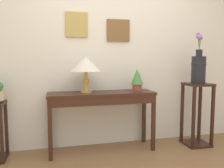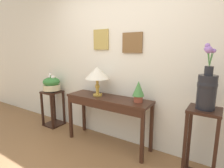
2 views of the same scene
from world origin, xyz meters
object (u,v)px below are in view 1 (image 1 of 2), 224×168
table_lamp (86,65)px  pedestal_stand_right (197,114)px  console_table (102,101)px  potted_plant_on_console (137,79)px  flower_vase_tall_right (199,66)px

table_lamp → pedestal_stand_right: table_lamp is taller
table_lamp → console_table: bearing=-6.9°
potted_plant_on_console → table_lamp: bearing=-177.9°
table_lamp → potted_plant_on_console: size_ratio=1.55×
console_table → potted_plant_on_console: (0.49, 0.05, 0.27)m
pedestal_stand_right → console_table: bearing=176.4°
console_table → pedestal_stand_right: size_ratio=1.57×
console_table → pedestal_stand_right: (1.32, -0.08, -0.23)m
potted_plant_on_console → pedestal_stand_right: (0.83, -0.13, -0.50)m
potted_plant_on_console → flower_vase_tall_right: flower_vase_tall_right is taller
table_lamp → flower_vase_tall_right: flower_vase_tall_right is taller
table_lamp → flower_vase_tall_right: (1.51, -0.11, -0.02)m
console_table → pedestal_stand_right: pedestal_stand_right is taller
flower_vase_tall_right → table_lamp: bearing=175.9°
potted_plant_on_console → pedestal_stand_right: size_ratio=0.34×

